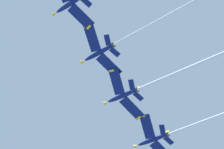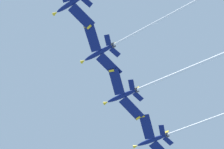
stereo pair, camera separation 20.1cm
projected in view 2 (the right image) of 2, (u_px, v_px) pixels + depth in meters
The scene contains 3 objects.
jet_inner_left at pixel (120, 41), 119.43m from camera, with size 33.39×45.08×18.90m.
jet_centre at pixel (152, 84), 120.86m from camera, with size 31.30×44.05×19.33m.
jet_inner_right at pixel (173, 133), 126.02m from camera, with size 31.01×43.22×17.27m.
Camera 2 is at (-2.20, -16.53, 1.90)m, focal length 59.97 mm.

